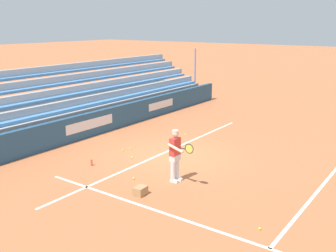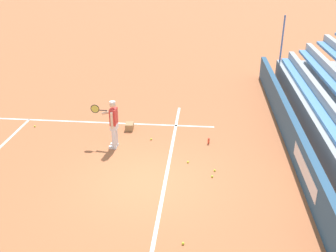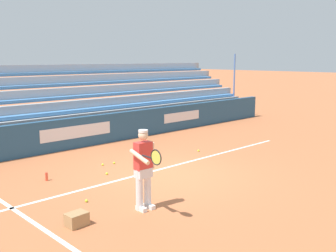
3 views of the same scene
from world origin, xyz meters
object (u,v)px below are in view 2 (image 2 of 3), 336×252
(tennis_ball_by_box, at_px, (188,162))
(tennis_ball_stray_back, at_px, (151,139))
(tennis_ball_toward_net, at_px, (212,176))
(water_bottle, at_px, (209,141))
(tennis_player, at_px, (113,124))
(ball_box_cardboard, at_px, (130,126))
(tennis_ball_near_player, at_px, (35,126))
(tennis_ball_far_left, at_px, (183,243))
(tennis_ball_midcourt, at_px, (215,170))

(tennis_ball_by_box, relative_size, tennis_ball_stray_back, 1.00)
(tennis_ball_by_box, bearing_deg, tennis_ball_stray_back, 42.55)
(tennis_ball_toward_net, relative_size, water_bottle, 0.30)
(tennis_player, distance_m, ball_box_cardboard, 1.69)
(tennis_ball_by_box, distance_m, tennis_ball_near_player, 6.49)
(tennis_player, relative_size, water_bottle, 7.80)
(tennis_ball_stray_back, distance_m, tennis_ball_near_player, 4.73)
(ball_box_cardboard, relative_size, tennis_ball_by_box, 6.06)
(tennis_ball_stray_back, bearing_deg, tennis_ball_far_left, -164.53)
(tennis_player, bearing_deg, tennis_ball_toward_net, -116.34)
(tennis_ball_midcourt, bearing_deg, tennis_ball_far_left, 167.14)
(tennis_player, relative_size, ball_box_cardboard, 4.29)
(tennis_ball_near_player, relative_size, tennis_ball_far_left, 1.00)
(tennis_ball_far_left, height_order, water_bottle, water_bottle)
(tennis_ball_midcourt, height_order, tennis_ball_stray_back, same)
(ball_box_cardboard, distance_m, water_bottle, 3.16)
(tennis_ball_stray_back, height_order, tennis_ball_far_left, same)
(tennis_player, xyz_separation_m, ball_box_cardboard, (1.48, -0.25, -0.76))
(tennis_ball_far_left, distance_m, water_bottle, 5.34)
(tennis_ball_far_left, relative_size, water_bottle, 0.30)
(tennis_ball_by_box, distance_m, water_bottle, 1.59)
(ball_box_cardboard, distance_m, tennis_ball_midcourt, 4.27)
(tennis_ball_midcourt, relative_size, tennis_ball_near_player, 1.00)
(tennis_ball_midcourt, height_order, tennis_ball_far_left, same)
(tennis_ball_toward_net, distance_m, tennis_ball_near_player, 7.51)
(tennis_ball_midcourt, relative_size, tennis_ball_far_left, 1.00)
(tennis_ball_toward_net, bearing_deg, tennis_player, 63.66)
(tennis_player, xyz_separation_m, tennis_ball_near_player, (1.35, 3.48, -0.86))
(tennis_player, distance_m, tennis_ball_stray_back, 1.62)
(tennis_ball_by_box, xyz_separation_m, tennis_ball_far_left, (-3.86, -0.08, 0.00))
(tennis_ball_toward_net, bearing_deg, tennis_ball_stray_back, 43.00)
(tennis_ball_toward_net, bearing_deg, tennis_ball_far_left, 167.10)
(tennis_ball_by_box, distance_m, tennis_ball_toward_net, 1.12)
(tennis_player, relative_size, tennis_ball_near_player, 25.98)
(ball_box_cardboard, bearing_deg, tennis_player, 170.33)
(tennis_player, bearing_deg, tennis_ball_far_left, -150.32)
(tennis_ball_midcourt, relative_size, tennis_ball_toward_net, 1.00)
(tennis_player, bearing_deg, tennis_ball_stray_back, -60.82)
(tennis_ball_midcourt, xyz_separation_m, water_bottle, (1.89, 0.20, 0.08))
(tennis_ball_by_box, relative_size, tennis_ball_far_left, 1.00)
(ball_box_cardboard, xyz_separation_m, water_bottle, (-0.91, -3.03, -0.02))
(ball_box_cardboard, bearing_deg, tennis_ball_stray_back, -130.42)
(ball_box_cardboard, xyz_separation_m, tennis_ball_far_left, (-6.22, -2.45, -0.10))
(tennis_player, xyz_separation_m, water_bottle, (0.57, -3.28, -0.78))
(tennis_ball_midcourt, bearing_deg, tennis_player, 69.20)
(tennis_ball_by_box, height_order, water_bottle, water_bottle)
(tennis_player, distance_m, water_bottle, 3.42)
(tennis_ball_far_left, bearing_deg, tennis_ball_near_player, 45.41)
(tennis_ball_stray_back, bearing_deg, tennis_ball_near_player, 81.74)
(ball_box_cardboard, xyz_separation_m, tennis_ball_midcourt, (-2.80, -3.23, -0.10))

